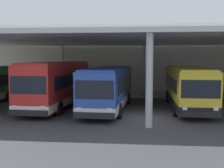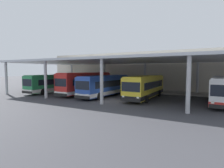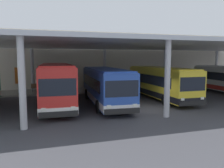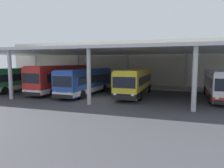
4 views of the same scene
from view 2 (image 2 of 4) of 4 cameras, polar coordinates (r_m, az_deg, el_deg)
name	(u,v)px [view 2 (image 2 of 4)]	position (r m, az deg, el deg)	size (l,w,h in m)	color
ground_plane	(112,101)	(22.95, -0.01, -5.47)	(200.00, 200.00, 0.00)	#3D3D42
platform_kerb	(142,91)	(33.64, 9.57, -2.22)	(42.00, 4.50, 0.18)	gray
station_building_facade	(147,71)	(36.51, 11.30, 4.18)	(48.00, 1.60, 7.69)	beige
canopy_shelter	(129,62)	(27.60, 5.47, 7.20)	(40.00, 17.00, 5.55)	silver
bus_nearest_bay	(54,83)	(33.47, -18.22, 0.28)	(3.03, 10.63, 3.17)	#28844C
bus_second_bay	(86,83)	(29.75, -8.40, 0.32)	(3.03, 11.42, 3.57)	red
bus_middle_bay	(105,85)	(26.79, -2.27, -0.48)	(3.11, 10.65, 3.17)	#284CA8
bus_far_bay	(145,87)	(25.16, 10.67, -0.87)	(2.84, 10.57, 3.17)	yellow
bus_departing	(223,90)	(24.49, 32.18, -1.62)	(3.09, 10.64, 3.17)	white
bench_waiting	(103,86)	(37.25, -2.90, -0.63)	(1.80, 0.45, 0.92)	brown
trash_bin	(114,87)	(35.66, 0.58, -0.83)	(0.52, 0.52, 0.98)	maroon
banner_sign	(92,80)	(37.60, -6.40, 1.41)	(0.70, 0.12, 3.20)	#B2B2B7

